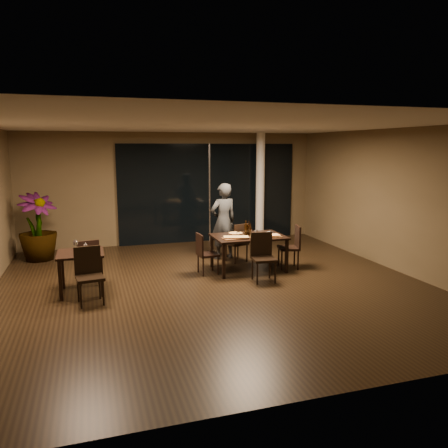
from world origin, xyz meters
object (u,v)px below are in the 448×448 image
(chair_main_right, at_px, (292,244))
(side_table, at_px, (81,259))
(chair_main_left, at_px, (204,252))
(diner, at_px, (223,221))
(bottle_b, at_px, (250,230))
(main_table, at_px, (248,239))
(bottle_a, at_px, (246,228))
(potted_plant, at_px, (38,227))
(chair_side_far, at_px, (88,259))
(chair_main_near, at_px, (263,254))
(chair_side_near, at_px, (89,272))
(bottle_c, at_px, (249,228))
(chair_main_far, at_px, (239,241))

(chair_main_right, bearing_deg, side_table, -71.53)
(side_table, xyz_separation_m, chair_main_left, (2.43, 0.49, -0.15))
(diner, bearing_deg, bottle_b, 92.64)
(main_table, xyz_separation_m, bottle_a, (-0.04, 0.06, 0.23))
(diner, xyz_separation_m, potted_plant, (-4.15, 1.14, -0.11))
(chair_main_left, relative_size, potted_plant, 0.54)
(chair_main_right, bearing_deg, chair_side_far, -78.23)
(side_table, relative_size, diner, 0.45)
(chair_main_near, bearing_deg, bottle_b, 93.19)
(side_table, distance_m, bottle_b, 3.49)
(chair_side_near, relative_size, bottle_b, 3.70)
(bottle_a, xyz_separation_m, bottle_b, (0.08, -0.05, -0.03))
(chair_side_far, height_order, bottle_c, bottle_c)
(bottle_a, bearing_deg, chair_main_far, 85.20)
(chair_main_left, distance_m, bottle_c, 1.10)
(chair_main_far, distance_m, chair_main_near, 1.44)
(side_table, relative_size, chair_main_far, 0.89)
(main_table, bearing_deg, side_table, -171.63)
(chair_main_far, relative_size, bottle_b, 3.52)
(chair_main_far, height_order, diner, diner)
(chair_side_far, height_order, bottle_a, bottle_a)
(chair_main_near, distance_m, bottle_b, 0.86)
(main_table, relative_size, chair_side_near, 1.58)
(chair_main_near, bearing_deg, chair_main_right, 39.71)
(main_table, bearing_deg, chair_main_far, 89.03)
(chair_main_far, xyz_separation_m, potted_plant, (-4.39, 1.57, 0.28))
(chair_side_far, distance_m, chair_side_near, 1.07)
(chair_side_far, xyz_separation_m, diner, (3.05, 1.09, 0.41))
(side_table, xyz_separation_m, chair_side_far, (0.12, 0.51, -0.14))
(side_table, xyz_separation_m, chair_main_near, (3.41, -0.28, -0.09))
(main_table, distance_m, potted_plant, 4.92)
(side_table, distance_m, chair_main_near, 3.42)
(chair_main_far, xyz_separation_m, chair_side_near, (-3.27, -1.73, 0.03))
(diner, bearing_deg, potted_plant, -26.75)
(chair_main_left, bearing_deg, main_table, -94.12)
(potted_plant, bearing_deg, side_table, -70.40)
(chair_main_near, bearing_deg, bottle_c, 93.98)
(chair_main_far, bearing_deg, bottle_c, 73.90)
(diner, bearing_deg, chair_main_near, 85.82)
(side_table, bearing_deg, chair_side_near, -76.31)
(chair_main_far, distance_m, potted_plant, 4.67)
(chair_side_far, relative_size, chair_side_near, 0.92)
(bottle_b, height_order, bottle_c, bottle_c)
(chair_main_left, height_order, chair_main_right, chair_main_right)
(chair_main_far, xyz_separation_m, chair_main_right, (0.96, -0.80, 0.02))
(chair_main_near, xyz_separation_m, chair_main_left, (-0.99, 0.76, -0.05))
(main_table, relative_size, chair_main_far, 1.66)
(chair_main_right, height_order, diner, diner)
(chair_main_far, xyz_separation_m, bottle_b, (0.03, -0.65, 0.37))
(main_table, distance_m, side_table, 3.44)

